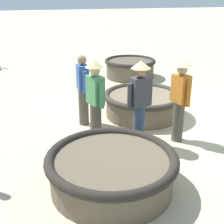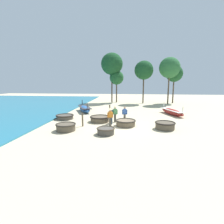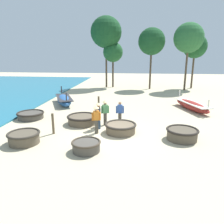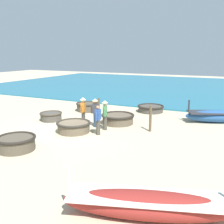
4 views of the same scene
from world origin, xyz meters
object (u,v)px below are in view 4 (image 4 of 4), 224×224
at_px(coracle_far_left, 118,118).
at_px(coracle_tilted, 151,108).
at_px(fisherman_with_hat, 105,113).
at_px(coracle_weathered, 51,116).
at_px(coracle_beside_post, 16,143).
at_px(fisherman_standing_right, 83,109).
at_px(long_boat_white_hull, 148,204).
at_px(coracle_nearest, 74,126).
at_px(mooring_post_mid_beach, 150,119).
at_px(coracle_center, 87,106).
at_px(mooring_post_inland, 99,107).
at_px(fisherman_by_coracle, 98,119).
at_px(fisherman_crouching, 95,111).
at_px(long_boat_ochre_hull, 220,116).

xyz_separation_m(coracle_far_left, coracle_tilted, (-3.99, 0.80, -0.05)).
bearing_deg(fisherman_with_hat, coracle_weathered, -95.19).
bearing_deg(coracle_beside_post, fisherman_standing_right, 174.23).
height_order(coracle_weathered, long_boat_white_hull, long_boat_white_hull).
height_order(coracle_nearest, fisherman_standing_right, fisherman_standing_right).
bearing_deg(mooring_post_mid_beach, coracle_center, -117.20).
xyz_separation_m(coracle_center, mooring_post_inland, (1.01, 1.53, 0.28)).
height_order(coracle_weathered, mooring_post_mid_beach, mooring_post_mid_beach).
bearing_deg(coracle_beside_post, fisherman_by_coracle, 148.46).
xyz_separation_m(fisherman_crouching, mooring_post_mid_beach, (-0.51, 3.15, -0.24)).
relative_size(coracle_center, coracle_nearest, 0.89).
xyz_separation_m(coracle_nearest, fisherman_by_coracle, (-0.15, 1.44, 0.52)).
height_order(long_boat_ochre_hull, mooring_post_mid_beach, mooring_post_mid_beach).
distance_m(fisherman_standing_right, mooring_post_mid_beach, 4.00).
height_order(coracle_nearest, long_boat_white_hull, long_boat_white_hull).
bearing_deg(coracle_far_left, coracle_nearest, -28.16).
bearing_deg(fisherman_by_coracle, coracle_nearest, -84.20).
relative_size(coracle_nearest, fisherman_standing_right, 1.12).
relative_size(coracle_nearest, long_boat_ochre_hull, 0.43).
distance_m(coracle_center, coracle_beside_post, 8.41).
bearing_deg(coracle_beside_post, mooring_post_inland, 178.74).
bearing_deg(fisherman_with_hat, coracle_tilted, 171.04).
relative_size(coracle_far_left, long_boat_ochre_hull, 0.46).
bearing_deg(coracle_weathered, mooring_post_mid_beach, 93.93).
bearing_deg(coracle_weathered, fisherman_standing_right, 88.44).
bearing_deg(coracle_weathered, coracle_nearest, 61.62).
bearing_deg(long_boat_white_hull, coracle_weathered, -128.60).
relative_size(coracle_beside_post, fisherman_with_hat, 1.04).
distance_m(coracle_nearest, long_boat_white_hull, 8.20).
bearing_deg(fisherman_by_coracle, mooring_post_mid_beach, 127.85).
distance_m(coracle_far_left, fisherman_by_coracle, 2.56).
bearing_deg(fisherman_by_coracle, fisherman_standing_right, -126.67).
height_order(fisherman_standing_right, mooring_post_mid_beach, fisherman_standing_right).
xyz_separation_m(coracle_tilted, fisherman_by_coracle, (6.50, -0.79, 0.57)).
bearing_deg(coracle_weathered, long_boat_ochre_hull, 113.51).
bearing_deg(long_boat_white_hull, fisherman_by_coracle, -140.94).
bearing_deg(long_boat_white_hull, coracle_far_left, -150.53).
bearing_deg(coracle_beside_post, coracle_weathered, -157.75).
bearing_deg(coracle_far_left, long_boat_ochre_hull, 118.61).
xyz_separation_m(coracle_nearest, long_boat_white_hull, (5.53, 6.05, 0.06)).
relative_size(coracle_weathered, coracle_center, 0.85).
xyz_separation_m(coracle_far_left, long_boat_white_hull, (8.19, 4.63, 0.06)).
height_order(coracle_center, fisherman_by_coracle, fisherman_by_coracle).
xyz_separation_m(coracle_weathered, fisherman_by_coracle, (1.32, 4.16, 0.55)).
xyz_separation_m(coracle_center, mooring_post_mid_beach, (2.99, 5.82, 0.39)).
height_order(coracle_far_left, fisherman_by_coracle, fisherman_by_coracle).
relative_size(long_boat_ochre_hull, mooring_post_inland, 3.57).
bearing_deg(coracle_center, fisherman_standing_right, 27.97).
height_order(coracle_tilted, fisherman_by_coracle, fisherman_by_coracle).
bearing_deg(fisherman_standing_right, long_boat_white_hull, 42.24).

